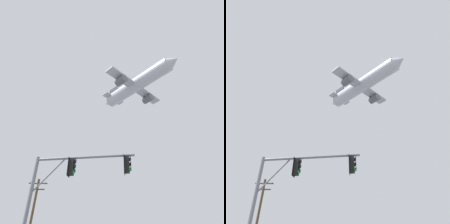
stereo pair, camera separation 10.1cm
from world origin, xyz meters
TOP-DOWN VIEW (x-y plane):
  - signal_pole_near at (-2.78, 7.24)m, footprint 5.62×1.28m
  - utility_pole at (-8.62, 22.09)m, footprint 2.20×0.28m
  - airplane at (6.58, 31.07)m, footprint 15.90×18.07m

SIDE VIEW (x-z plane):
  - signal_pole_near at x=-2.78m, z-range 1.45..7.17m
  - utility_pole at x=-8.62m, z-range 0.29..8.81m
  - airplane at x=6.58m, z-range 29.87..35.73m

